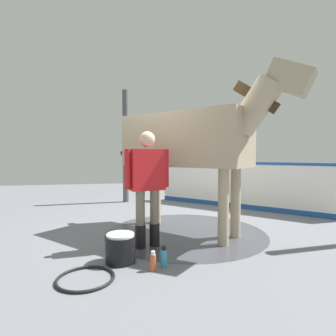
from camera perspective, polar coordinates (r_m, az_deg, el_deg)
The scene contains 10 objects.
ground_plane at distance 5.04m, azimuth 0.77°, elevation -12.70°, with size 16.00×16.00×0.02m, color slate.
wet_patch at distance 4.79m, azimuth 3.66°, elevation -13.38°, with size 2.75×2.75×0.00m, color #42444C.
barrier_wall at distance 6.97m, azimuth 14.79°, elevation -3.86°, with size 3.34×3.20×1.16m.
roof_post_far at distance 7.72m, azimuth -8.98°, elevation 4.54°, with size 0.16×0.16×3.15m, color #4C4C51.
horse at distance 4.55m, azimuth 5.01°, elevation 5.79°, with size 2.64×2.54×2.64m.
handler at distance 3.89m, azimuth -4.39°, elevation -2.71°, with size 0.33×0.66×1.67m.
wash_bucket at distance 3.54m, azimuth -10.04°, elevation -16.35°, with size 0.37×0.37×0.36m.
bottle_shampoo at distance 3.39m, azimuth -0.91°, elevation -18.34°, with size 0.08×0.08×0.25m.
bottle_spray at distance 3.29m, azimuth -3.19°, elevation -19.18°, with size 0.07×0.07×0.23m.
hose_coil at distance 3.23m, azimuth -17.03°, elevation -21.39°, with size 0.62×0.62×0.03m, color black.
Camera 1 is at (4.75, -1.01, 1.34)m, focal length 28.82 mm.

